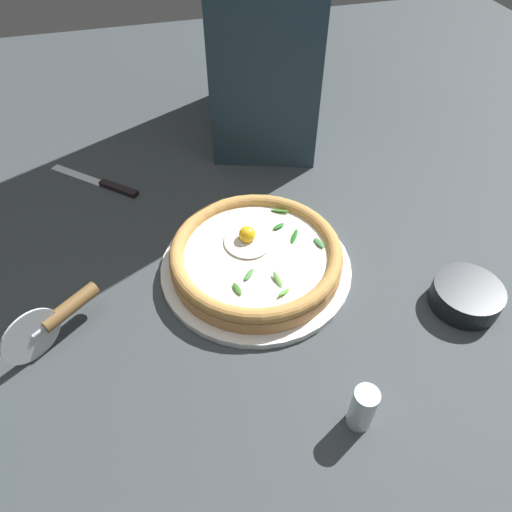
{
  "coord_description": "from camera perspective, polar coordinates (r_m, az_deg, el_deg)",
  "views": [
    {
      "loc": [
        0.48,
        -0.13,
        0.58
      ],
      "look_at": [
        -0.03,
        0.01,
        0.03
      ],
      "focal_mm": 32.52,
      "sensor_mm": 36.0,
      "label": 1
    }
  ],
  "objects": [
    {
      "name": "side_bowl",
      "position": [
        0.79,
        24.42,
        -4.48
      ],
      "size": [
        0.11,
        0.11,
        0.04
      ],
      "primitive_type": "cylinder",
      "color": "black",
      "rests_on": "ground"
    },
    {
      "name": "pepper_shaker",
      "position": [
        0.62,
        12.98,
        -17.78
      ],
      "size": [
        0.03,
        0.03,
        0.07
      ],
      "primitive_type": "cylinder",
      "color": "silver",
      "rests_on": "ground"
    },
    {
      "name": "pizza_cutter",
      "position": [
        0.73,
        -23.28,
        -6.89
      ],
      "size": [
        0.11,
        0.13,
        0.09
      ],
      "color": "silver",
      "rests_on": "ground"
    },
    {
      "name": "pizza",
      "position": [
        0.76,
        -0.01,
        0.1
      ],
      "size": [
        0.28,
        0.28,
        0.06
      ],
      "color": "tan",
      "rests_on": "pizza_plate"
    },
    {
      "name": "table_knife",
      "position": [
        1.0,
        -17.95,
        8.4
      ],
      "size": [
        0.16,
        0.17,
        0.01
      ],
      "color": "silver",
      "rests_on": "ground"
    },
    {
      "name": "pizza_plate",
      "position": [
        0.78,
        0.0,
        -1.32
      ],
      "size": [
        0.32,
        0.32,
        0.01
      ],
      "primitive_type": "cylinder",
      "color": "white",
      "rests_on": "ground"
    },
    {
      "name": "ground_plane",
      "position": [
        0.77,
        0.14,
        -4.29
      ],
      "size": [
        2.4,
        2.4,
        0.03
      ],
      "primitive_type": "cube",
      "color": "#363C3F",
      "rests_on": "ground"
    }
  ]
}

